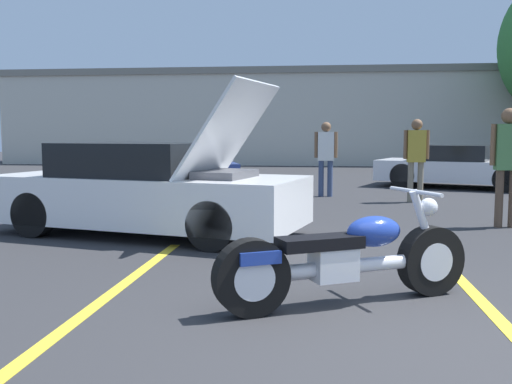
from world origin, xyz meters
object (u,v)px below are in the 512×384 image
object	(u,v)px
motorcycle	(346,260)
spectator_near_motorcycle	(416,153)
show_car_hood_open	(148,190)
spectator_midground	(326,152)
parked_car_left_row	(145,171)
parked_car_mid_row	(457,167)
spectator_by_show_car	(508,156)

from	to	relation	value
motorcycle	spectator_near_motorcycle	size ratio (longest dim) A/B	1.23
motorcycle	show_car_hood_open	xyz separation A→B (m)	(-2.62, 3.09, 0.24)
motorcycle	spectator_midground	world-z (taller)	spectator_midground
motorcycle	parked_car_left_row	bearing A→B (deg)	90.33
show_car_hood_open	parked_car_mid_row	world-z (taller)	show_car_hood_open
parked_car_mid_row	spectator_midground	bearing A→B (deg)	-121.39
parked_car_mid_row	spectator_near_motorcycle	distance (m)	3.94
motorcycle	parked_car_left_row	distance (m)	9.07
show_car_hood_open	spectator_by_show_car	bearing A→B (deg)	26.81
motorcycle	parked_car_mid_row	world-z (taller)	parked_car_mid_row
show_car_hood_open	spectator_near_motorcycle	bearing A→B (deg)	58.76
motorcycle	parked_car_mid_row	bearing A→B (deg)	45.46
motorcycle	spectator_midground	size ratio (longest dim) A/B	1.25
parked_car_mid_row	parked_car_left_row	bearing A→B (deg)	-137.72
motorcycle	spectator_by_show_car	world-z (taller)	spectator_by_show_car
parked_car_left_row	spectator_by_show_car	bearing A→B (deg)	-45.67
show_car_hood_open	spectator_near_motorcycle	distance (m)	6.15
motorcycle	parked_car_left_row	size ratio (longest dim) A/B	0.48
parked_car_left_row	spectator_near_motorcycle	bearing A→B (deg)	-22.68
spectator_midground	parked_car_mid_row	bearing A→B (deg)	37.36
spectator_by_show_car	spectator_near_motorcycle	bearing A→B (deg)	104.87
spectator_midground	parked_car_left_row	bearing A→B (deg)	-176.31
parked_car_mid_row	spectator_near_motorcycle	world-z (taller)	spectator_near_motorcycle
spectator_near_motorcycle	spectator_midground	size ratio (longest dim) A/B	1.02
motorcycle	spectator_midground	bearing A→B (deg)	63.30
motorcycle	spectator_near_motorcycle	xyz separation A→B (m)	(1.74, 7.40, 0.65)
motorcycle	parked_car_mid_row	xyz separation A→B (m)	(3.37, 10.95, 0.16)
parked_car_left_row	spectator_by_show_car	distance (m)	7.79
spectator_near_motorcycle	spectator_midground	world-z (taller)	spectator_near_motorcycle
motorcycle	parked_car_mid_row	distance (m)	11.46
parked_car_mid_row	spectator_near_motorcycle	size ratio (longest dim) A/B	2.59
motorcycle	parked_car_left_row	xyz separation A→B (m)	(-4.22, 8.03, 0.20)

